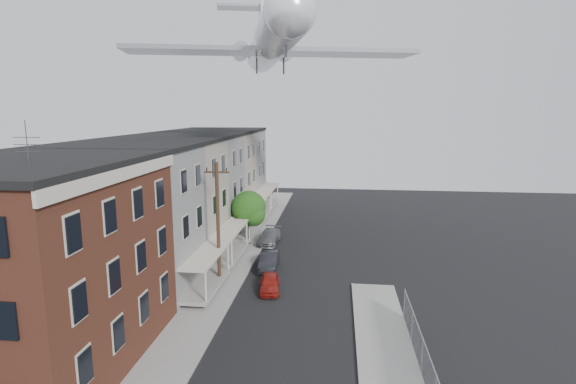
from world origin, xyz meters
The scene contains 14 objects.
sidewalk_left centered at (-5.50, 24.00, 0.06)m, with size 3.00×62.00×0.12m, color gray.
curb_left centered at (-4.05, 24.00, 0.07)m, with size 0.15×62.00×0.14m, color gray.
corner_building centered at (-12.00, 7.00, 5.16)m, with size 10.31×12.30×12.15m.
row_house_a centered at (-11.96, 16.50, 5.13)m, with size 11.98×7.00×10.30m.
row_house_b centered at (-11.96, 23.50, 5.13)m, with size 11.98×7.00×10.30m.
row_house_c centered at (-11.96, 30.50, 5.13)m, with size 11.98×7.00×10.30m.
row_house_d centered at (-11.96, 37.50, 5.13)m, with size 11.98×7.00×10.30m.
row_house_e centered at (-11.96, 44.50, 5.13)m, with size 11.98×7.00×10.30m.
utility_pole centered at (-5.60, 18.00, 4.67)m, with size 1.80×0.26×9.00m.
street_tree centered at (-5.27, 27.92, 3.45)m, with size 3.22×3.20×5.20m.
car_near centered at (-1.80, 17.29, 0.58)m, with size 1.36×3.39×1.15m, color maroon.
car_mid centered at (-2.54, 21.79, 0.66)m, with size 1.40×4.00×1.32m, color black.
car_far centered at (-3.60, 28.71, 0.64)m, with size 1.80×4.43×1.29m, color slate.
airplane centered at (-3.37, 28.88, 18.52)m, with size 24.82×28.37×8.17m.
Camera 1 is at (2.81, -12.29, 12.53)m, focal length 28.00 mm.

